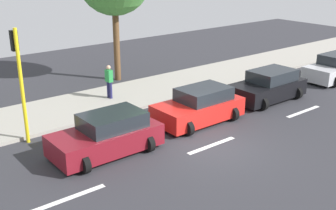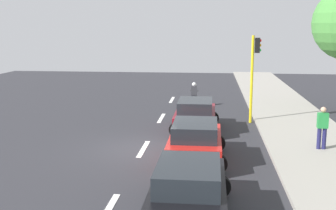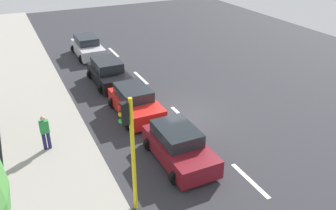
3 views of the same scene
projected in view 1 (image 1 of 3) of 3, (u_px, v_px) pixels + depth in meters
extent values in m
cube|color=#2D2D33|center=(212.00, 147.00, 16.40)|extent=(40.00, 60.00, 0.10)
cube|color=#9E998E|center=(115.00, 98.00, 21.51)|extent=(4.00, 60.00, 0.15)
cube|color=white|center=(303.00, 112.00, 19.91)|extent=(0.20, 2.40, 0.01)
cube|color=white|center=(212.00, 145.00, 16.38)|extent=(0.20, 2.40, 0.01)
cube|color=white|center=(70.00, 198.00, 12.85)|extent=(0.20, 2.40, 0.01)
cube|color=red|center=(198.00, 110.00, 18.52)|extent=(1.88, 4.00, 0.80)
cube|color=#1E2328|center=(204.00, 94.00, 18.48)|extent=(1.58, 2.24, 0.56)
cylinder|color=black|center=(188.00, 128.00, 17.21)|extent=(0.64, 0.22, 0.64)
cylinder|color=black|center=(163.00, 117.00, 18.43)|extent=(0.64, 0.22, 0.64)
cylinder|color=black|center=(232.00, 114.00, 18.76)|extent=(0.64, 0.22, 0.64)
cylinder|color=black|center=(207.00, 104.00, 19.99)|extent=(0.64, 0.22, 0.64)
cube|color=black|center=(267.00, 89.00, 21.33)|extent=(1.88, 4.07, 0.80)
cube|color=#1E2328|center=(272.00, 75.00, 21.29)|extent=(1.58, 2.28, 0.56)
cylinder|color=black|center=(262.00, 104.00, 20.01)|extent=(0.64, 0.22, 0.64)
cylinder|color=black|center=(236.00, 95.00, 21.23)|extent=(0.64, 0.22, 0.64)
cylinder|color=black|center=(297.00, 93.00, 21.59)|extent=(0.64, 0.22, 0.64)
cylinder|color=black|center=(270.00, 85.00, 22.81)|extent=(0.64, 0.22, 0.64)
cube|color=#B7B7BC|center=(335.00, 71.00, 24.76)|extent=(1.79, 4.10, 0.80)
cylinder|color=black|center=(334.00, 82.00, 23.46)|extent=(0.64, 0.22, 0.64)
cylinder|color=black|center=(309.00, 76.00, 24.62)|extent=(0.64, 0.22, 0.64)
cylinder|color=black|center=(334.00, 68.00, 26.21)|extent=(0.64, 0.22, 0.64)
cube|color=maroon|center=(106.00, 140.00, 15.56)|extent=(1.88, 4.05, 0.80)
cube|color=#1E2328|center=(112.00, 120.00, 15.52)|extent=(1.58, 2.27, 0.56)
cylinder|color=black|center=(84.00, 164.00, 14.24)|extent=(0.64, 0.22, 0.64)
cylinder|color=black|center=(63.00, 148.00, 15.46)|extent=(0.64, 0.22, 0.64)
cylinder|color=black|center=(148.00, 143.00, 15.81)|extent=(0.64, 0.22, 0.64)
cylinder|color=black|center=(124.00, 130.00, 17.03)|extent=(0.64, 0.22, 0.64)
cylinder|color=#1E1E4C|center=(111.00, 90.00, 21.16)|extent=(0.16, 0.16, 0.85)
cylinder|color=#1E1E4C|center=(109.00, 89.00, 21.31)|extent=(0.16, 0.16, 0.85)
cube|color=#268C3F|center=(109.00, 76.00, 20.99)|extent=(0.40, 0.24, 0.60)
sphere|color=tan|center=(108.00, 67.00, 20.85)|extent=(0.22, 0.22, 0.22)
cylinder|color=yellow|center=(22.00, 88.00, 15.93)|extent=(0.14, 0.14, 4.50)
cube|color=black|center=(14.00, 41.00, 15.51)|extent=(0.24, 0.24, 0.76)
sphere|color=red|center=(12.00, 34.00, 15.51)|extent=(0.16, 0.16, 0.16)
sphere|color=#F2A50C|center=(13.00, 40.00, 15.59)|extent=(0.16, 0.16, 0.16)
sphere|color=green|center=(14.00, 47.00, 15.67)|extent=(0.16, 0.16, 0.16)
cylinder|color=brown|center=(117.00, 43.00, 24.29)|extent=(0.36, 0.36, 4.36)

